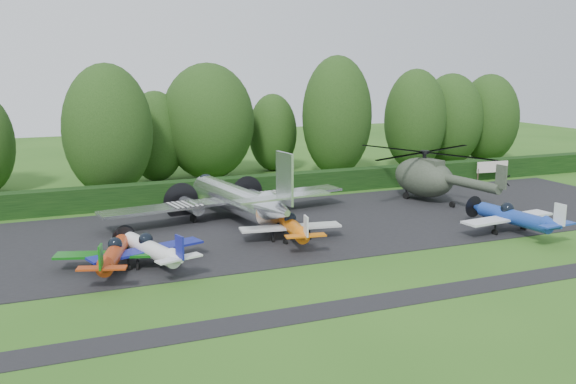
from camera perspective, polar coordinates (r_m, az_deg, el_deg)
name	(u,v)px	position (r m, az deg, el deg)	size (l,w,h in m)	color
ground	(310,271)	(38.17, 1.99, -6.99)	(160.00, 160.00, 0.00)	#295718
apron	(254,230)	(47.07, -3.04, -3.42)	(70.00, 18.00, 0.01)	black
taxiway_verge	(359,305)	(33.12, 6.34, -9.99)	(70.00, 2.00, 0.00)	black
hedgerow	(213,201)	(57.29, -6.70, -0.79)	(90.00, 1.60, 2.00)	black
transport_plane	(235,199)	(49.29, -4.71, -0.60)	(20.29, 15.56, 6.50)	silver
light_plane_red	(114,254)	(38.85, -15.25, -5.34)	(6.99, 7.35, 2.69)	#9F2F0E
light_plane_white	(151,249)	(39.27, -12.11, -4.96)	(7.18, 7.55, 2.76)	silver
light_plane_orange	(292,226)	(43.67, 0.37, -3.07)	(7.00, 7.36, 2.69)	orange
light_plane_blue	(514,217)	(48.55, 19.42, -2.10)	(7.78, 8.18, 2.99)	#193A99
helicopter	(424,174)	(58.03, 12.02, 1.59)	(13.80, 16.16, 4.44)	#333A2D
sign_board	(492,168)	(69.57, 17.72, 2.07)	(3.65, 0.14, 2.05)	#3F3326
tree_0	(488,119)	(82.34, 17.39, 6.25)	(7.29, 7.29, 10.74)	black
tree_1	(337,116)	(69.23, 4.36, 6.73)	(7.47, 7.47, 12.86)	black
tree_2	(208,122)	(67.51, -7.13, 6.23)	(9.63, 9.63, 12.08)	black
tree_5	(415,120)	(74.18, 11.23, 6.30)	(6.96, 6.96, 11.42)	black
tree_6	(450,120)	(78.67, 14.25, 6.25)	(7.60, 7.60, 10.86)	black
tree_7	(273,133)	(72.44, -1.37, 5.30)	(5.46, 5.46, 8.67)	black
tree_9	(108,130)	(60.53, -15.73, 5.29)	(8.08, 8.08, 12.07)	black
tree_10	(156,136)	(67.17, -11.67, 4.85)	(6.01, 6.01, 9.30)	black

